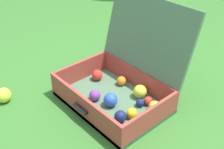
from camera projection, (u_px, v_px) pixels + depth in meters
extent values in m
plane|color=#336B28|center=(132.00, 105.00, 1.66)|extent=(16.00, 16.00, 0.00)
cube|color=#4C7051|center=(112.00, 101.00, 1.67)|extent=(0.62, 0.43, 0.03)
cube|color=#9E3D33|center=(81.00, 72.00, 1.82)|extent=(0.02, 0.43, 0.15)
cube|color=#9E3D33|center=(151.00, 119.00, 1.44)|extent=(0.02, 0.43, 0.15)
cube|color=#9E3D33|center=(83.00, 108.00, 1.52)|extent=(0.59, 0.02, 0.15)
cube|color=#9E3D33|center=(137.00, 79.00, 1.75)|extent=(0.59, 0.02, 0.15)
cube|color=#4C7051|center=(147.00, 35.00, 1.63)|extent=(0.62, 0.13, 0.42)
cube|color=black|center=(80.00, 109.00, 1.50)|extent=(0.11, 0.02, 0.02)
sphere|color=red|center=(125.00, 132.00, 1.41)|extent=(0.05, 0.05, 0.05)
sphere|color=red|center=(148.00, 101.00, 1.61)|extent=(0.05, 0.05, 0.05)
sphere|color=navy|center=(120.00, 116.00, 1.49)|extent=(0.07, 0.07, 0.07)
sphere|color=purple|center=(95.00, 95.00, 1.64)|extent=(0.07, 0.07, 0.07)
sphere|color=yellow|center=(132.00, 113.00, 1.52)|extent=(0.06, 0.06, 0.06)
sphere|color=orange|center=(121.00, 81.00, 1.77)|extent=(0.06, 0.06, 0.06)
sphere|color=#CCDB38|center=(155.00, 107.00, 1.55)|extent=(0.07, 0.07, 0.07)
sphere|color=navy|center=(140.00, 103.00, 1.60)|extent=(0.05, 0.05, 0.05)
sphere|color=red|center=(97.00, 75.00, 1.82)|extent=(0.07, 0.07, 0.07)
sphere|color=#CCDB38|center=(140.00, 91.00, 1.66)|extent=(0.08, 0.08, 0.08)
sphere|color=blue|center=(111.00, 100.00, 1.59)|extent=(0.08, 0.08, 0.08)
sphere|color=#CCDB38|center=(3.00, 95.00, 1.66)|extent=(0.09, 0.09, 0.09)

